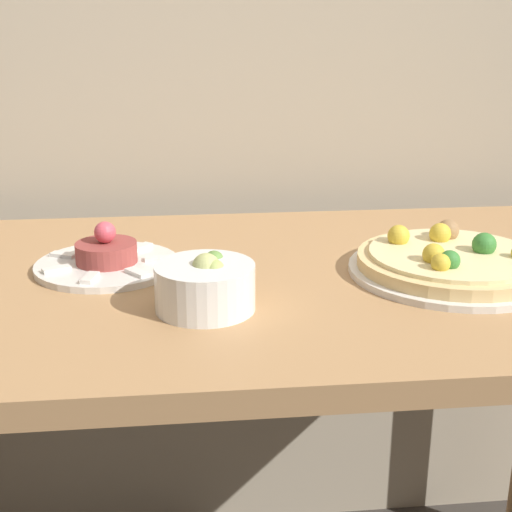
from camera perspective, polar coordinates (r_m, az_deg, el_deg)
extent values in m
cube|color=#AD7F51|center=(1.06, 0.83, -2.27)|extent=(1.35, 0.69, 0.03)
cylinder|color=silver|center=(1.09, 15.42, -1.13)|extent=(0.31, 0.31, 0.01)
cylinder|color=#E5C17F|center=(1.09, 15.49, -0.45)|extent=(0.28, 0.28, 0.02)
cylinder|color=beige|center=(1.08, 15.54, 0.15)|extent=(0.25, 0.25, 0.01)
sphere|color=gold|center=(1.11, 11.34, 1.60)|extent=(0.03, 0.03, 0.03)
sphere|color=gold|center=(1.00, 14.56, -0.56)|extent=(0.03, 0.03, 0.03)
sphere|color=#997047|center=(1.15, 15.09, 1.98)|extent=(0.04, 0.04, 0.04)
sphere|color=gold|center=(1.03, 14.02, 0.11)|extent=(0.03, 0.03, 0.03)
sphere|color=gold|center=(1.13, 14.51, 1.73)|extent=(0.03, 0.03, 0.03)
sphere|color=#387F33|center=(1.02, 15.24, -0.35)|extent=(0.03, 0.03, 0.03)
sphere|color=#387F33|center=(1.10, 17.79, 0.88)|extent=(0.04, 0.04, 0.04)
cylinder|color=silver|center=(1.10, -11.81, -0.73)|extent=(0.22, 0.22, 0.01)
cylinder|color=#933D38|center=(1.09, -11.88, 0.28)|extent=(0.09, 0.09, 0.03)
sphere|color=#DB4C5B|center=(1.08, -11.99, 1.87)|extent=(0.03, 0.03, 0.03)
cube|color=white|center=(1.09, -7.81, -0.20)|extent=(0.04, 0.02, 0.01)
cube|color=white|center=(1.15, -9.19, 0.70)|extent=(0.04, 0.04, 0.01)
cube|color=white|center=(1.17, -12.34, 0.81)|extent=(0.02, 0.04, 0.01)
cube|color=white|center=(1.14, -15.16, 0.09)|extent=(0.04, 0.03, 0.01)
cube|color=white|center=(1.07, -15.67, -1.03)|extent=(0.04, 0.03, 0.01)
cube|color=white|center=(1.03, -13.16, -1.71)|extent=(0.02, 0.04, 0.01)
cube|color=white|center=(1.03, -9.49, -1.31)|extent=(0.04, 0.04, 0.01)
cylinder|color=white|center=(0.92, -4.09, -2.49)|extent=(0.13, 0.13, 0.06)
sphere|color=#A3B25B|center=(0.91, -3.37, -1.09)|extent=(0.03, 0.03, 0.03)
sphere|color=#668E42|center=(0.94, -3.37, -0.35)|extent=(0.03, 0.03, 0.03)
sphere|color=#B7BC70|center=(0.91, -4.01, -0.89)|extent=(0.04, 0.04, 0.04)
sphere|color=#8EA34C|center=(0.92, -3.91, -0.84)|extent=(0.03, 0.03, 0.03)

